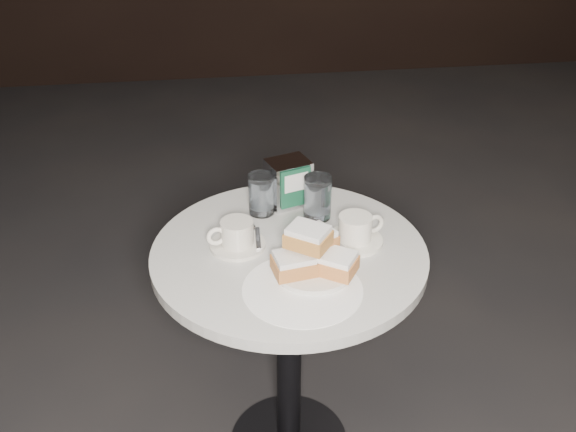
# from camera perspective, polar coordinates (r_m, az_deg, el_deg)

# --- Properties ---
(cafe_table) EXTENTS (0.70, 0.70, 0.74)m
(cafe_table) POSITION_cam_1_polar(r_m,az_deg,el_deg) (1.74, 0.09, -8.32)
(cafe_table) COLOR black
(cafe_table) RESTS_ON ground
(sugar_spill) EXTENTS (0.32, 0.32, 0.00)m
(sugar_spill) POSITION_cam_1_polar(r_m,az_deg,el_deg) (1.49, 1.30, -6.49)
(sugar_spill) COLOR white
(sugar_spill) RESTS_ON cafe_table
(beignet_plate) EXTENTS (0.22, 0.22, 0.13)m
(beignet_plate) POSITION_cam_1_polar(r_m,az_deg,el_deg) (1.52, 2.24, -3.58)
(beignet_plate) COLOR silver
(beignet_plate) RESTS_ON cafe_table
(coffee_cup_left) EXTENTS (0.17, 0.17, 0.07)m
(coffee_cup_left) POSITION_cam_1_polar(r_m,az_deg,el_deg) (1.62, -4.59, -1.77)
(coffee_cup_left) COLOR silver
(coffee_cup_left) RESTS_ON cafe_table
(coffee_cup_right) EXTENTS (0.18, 0.18, 0.08)m
(coffee_cup_right) POSITION_cam_1_polar(r_m,az_deg,el_deg) (1.64, 6.01, -1.34)
(coffee_cup_right) COLOR white
(coffee_cup_right) RESTS_ON cafe_table
(water_glass_left) EXTENTS (0.09, 0.09, 0.12)m
(water_glass_left) POSITION_cam_1_polar(r_m,az_deg,el_deg) (1.75, -2.38, 1.91)
(water_glass_left) COLOR white
(water_glass_left) RESTS_ON cafe_table
(water_glass_right) EXTENTS (0.09, 0.09, 0.12)m
(water_glass_right) POSITION_cam_1_polar(r_m,az_deg,el_deg) (1.73, 2.64, 1.61)
(water_glass_right) COLOR white
(water_glass_right) RESTS_ON cafe_table
(napkin_dispenser) EXTENTS (0.13, 0.12, 0.13)m
(napkin_dispenser) POSITION_cam_1_polar(r_m,az_deg,el_deg) (1.79, 0.04, 3.01)
(napkin_dispenser) COLOR silver
(napkin_dispenser) RESTS_ON cafe_table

